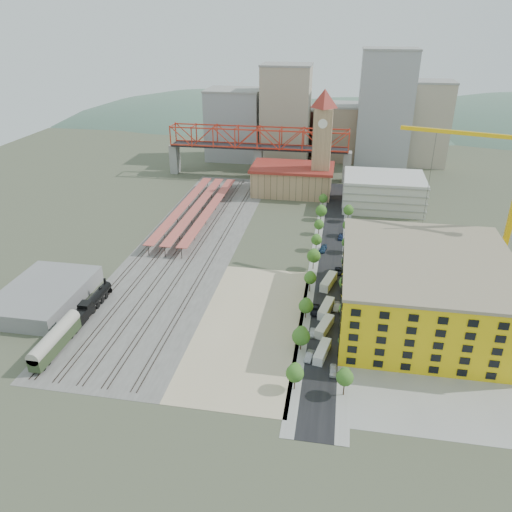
% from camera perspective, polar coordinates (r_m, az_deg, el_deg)
% --- Properties ---
extents(ground, '(400.00, 400.00, 0.00)m').
position_cam_1_polar(ground, '(163.75, 2.74, -2.01)').
color(ground, '#474C38').
rests_on(ground, ground).
extents(ballast_strip, '(36.00, 165.00, 0.06)m').
position_cam_1_polar(ballast_strip, '(186.22, -7.60, 1.40)').
color(ballast_strip, '#605E59').
rests_on(ballast_strip, ground).
extents(dirt_lot, '(28.00, 67.00, 0.06)m').
position_cam_1_polar(dirt_lot, '(137.50, -0.65, -7.94)').
color(dirt_lot, tan).
rests_on(dirt_lot, ground).
extents(street_asphalt, '(12.00, 170.00, 0.06)m').
position_cam_1_polar(street_asphalt, '(176.21, 8.54, -0.14)').
color(street_asphalt, black).
rests_on(street_asphalt, ground).
extents(sidewalk_west, '(3.00, 170.00, 0.04)m').
position_cam_1_polar(sidewalk_west, '(176.34, 6.76, -0.01)').
color(sidewalk_west, gray).
rests_on(sidewalk_west, ground).
extents(sidewalk_east, '(3.00, 170.00, 0.04)m').
position_cam_1_polar(sidewalk_east, '(176.26, 10.32, -0.28)').
color(sidewalk_east, gray).
rests_on(sidewalk_east, ground).
extents(construction_pad, '(50.00, 90.00, 0.06)m').
position_cam_1_polar(construction_pad, '(148.13, 19.34, -6.87)').
color(construction_pad, gray).
rests_on(construction_pad, ground).
extents(rail_tracks, '(26.56, 160.00, 0.18)m').
position_cam_1_polar(rail_tracks, '(186.69, -8.13, 1.48)').
color(rail_tracks, '#382B23').
rests_on(rail_tracks, ground).
extents(platform_canopies, '(16.00, 80.00, 4.12)m').
position_cam_1_polar(platform_canopies, '(210.38, -6.81, 5.56)').
color(platform_canopies, '#B54645').
rests_on(platform_canopies, ground).
extents(station_hall, '(38.00, 24.00, 13.10)m').
position_cam_1_polar(station_hall, '(237.30, 4.16, 8.73)').
color(station_hall, tan).
rests_on(station_hall, ground).
extents(clock_tower, '(12.00, 12.00, 52.00)m').
position_cam_1_polar(clock_tower, '(228.91, 7.62, 13.64)').
color(clock_tower, tan).
rests_on(clock_tower, ground).
extents(parking_garage, '(34.00, 26.00, 14.00)m').
position_cam_1_polar(parking_garage, '(225.51, 14.32, 7.14)').
color(parking_garage, silver).
rests_on(parking_garage, ground).
extents(truss_bridge, '(94.00, 9.60, 25.60)m').
position_cam_1_polar(truss_bridge, '(258.74, 0.29, 13.05)').
color(truss_bridge, gray).
rests_on(truss_bridge, ground).
extents(construction_building, '(44.60, 50.60, 18.80)m').
position_cam_1_polar(construction_building, '(142.95, 18.70, -3.64)').
color(construction_building, yellow).
rests_on(construction_building, ground).
extents(warehouse, '(22.00, 32.00, 5.00)m').
position_cam_1_polar(warehouse, '(159.20, -23.13, -4.12)').
color(warehouse, gray).
rests_on(warehouse, ground).
extents(street_trees, '(15.40, 124.40, 8.00)m').
position_cam_1_polar(street_trees, '(167.28, 8.40, -1.64)').
color(street_trees, '#255F1C').
rests_on(street_trees, ground).
extents(skyline, '(133.00, 46.00, 60.00)m').
position_cam_1_polar(skyline, '(291.14, 8.12, 15.05)').
color(skyline, '#9EA0A3').
rests_on(skyline, ground).
extents(distant_hills, '(647.00, 264.00, 227.00)m').
position_cam_1_polar(distant_hills, '(433.74, 12.99, 4.17)').
color(distant_hills, '#4C6B59').
rests_on(distant_hills, ground).
extents(locomotive, '(3.08, 23.75, 5.94)m').
position_cam_1_polar(locomotive, '(150.37, -18.24, -5.19)').
color(locomotive, black).
rests_on(locomotive, ground).
extents(coach, '(3.41, 19.79, 6.21)m').
position_cam_1_polar(coach, '(135.93, -21.96, -8.89)').
color(coach, '#263B20').
rests_on(coach, ground).
extents(tower_crane, '(47.56, 15.46, 52.37)m').
position_cam_1_polar(tower_crane, '(167.30, 26.80, 7.78)').
color(tower_crane, yellow).
rests_on(tower_crane, ground).
extents(site_trailer_a, '(4.18, 9.42, 2.50)m').
position_cam_1_polar(site_trailer_a, '(126.96, 7.56, -10.78)').
color(site_trailer_a, silver).
rests_on(site_trailer_a, ground).
extents(site_trailer_b, '(4.96, 9.73, 2.57)m').
position_cam_1_polar(site_trailer_b, '(136.05, 7.82, -7.99)').
color(site_trailer_b, silver).
rests_on(site_trailer_b, ground).
extents(site_trailer_c, '(4.52, 9.99, 2.65)m').
position_cam_1_polar(site_trailer_c, '(143.76, 8.01, -5.96)').
color(site_trailer_c, silver).
rests_on(site_trailer_c, ground).
extents(site_trailer_d, '(5.13, 10.59, 2.80)m').
position_cam_1_polar(site_trailer_d, '(157.37, 8.28, -2.93)').
color(site_trailer_d, silver).
rests_on(site_trailer_d, ground).
extents(car_0, '(1.68, 4.04, 1.37)m').
position_cam_1_polar(car_0, '(134.26, 6.46, -8.73)').
color(car_0, silver).
rests_on(car_0, ground).
extents(car_1, '(2.46, 4.97, 1.57)m').
position_cam_1_polar(car_1, '(125.88, 6.12, -11.32)').
color(car_1, gray).
rests_on(car_1, ground).
extents(car_2, '(2.71, 5.74, 1.58)m').
position_cam_1_polar(car_2, '(143.65, 6.78, -6.15)').
color(car_2, black).
rests_on(car_2, ground).
extents(car_3, '(3.05, 5.72, 1.58)m').
position_cam_1_polar(car_3, '(180.22, 7.66, 0.80)').
color(car_3, navy).
rests_on(car_3, ground).
extents(car_4, '(1.87, 4.48, 1.52)m').
position_cam_1_polar(car_4, '(122.25, 8.82, -12.83)').
color(car_4, silver).
rests_on(car_4, ground).
extents(car_5, '(2.28, 5.02, 1.60)m').
position_cam_1_polar(car_5, '(146.06, 9.22, -5.73)').
color(car_5, '#959499').
rests_on(car_5, ground).
extents(car_6, '(2.77, 5.19, 1.39)m').
position_cam_1_polar(car_6, '(165.74, 9.43, -1.72)').
color(car_6, black).
rests_on(car_6, ground).
extents(car_7, '(2.12, 4.87, 1.40)m').
position_cam_1_polar(car_7, '(191.18, 9.64, 2.15)').
color(car_7, navy).
rests_on(car_7, ground).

